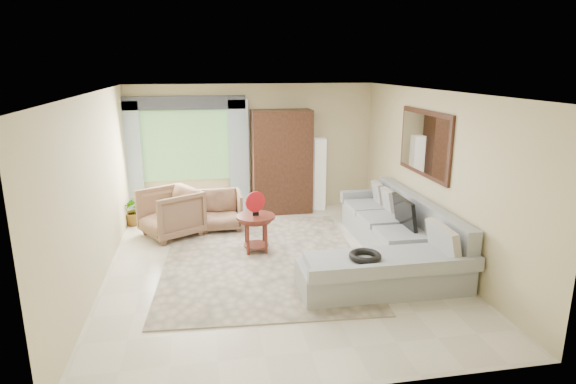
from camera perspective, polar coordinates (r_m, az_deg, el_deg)
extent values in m
plane|color=silver|center=(7.45, -1.43, -8.60)|extent=(6.00, 6.00, 0.00)
cube|color=#BAA893|center=(7.67, -3.09, -7.85)|extent=(3.25, 4.19, 0.02)
cube|color=#9CA0A5|center=(8.34, 11.77, -4.84)|extent=(0.90, 2.40, 0.40)
cube|color=#9CA0A5|center=(6.72, 11.26, -9.77)|extent=(2.30, 0.80, 0.40)
cube|color=#9CA0A5|center=(7.99, 15.33, -2.53)|extent=(0.20, 3.20, 0.50)
cube|color=#9CA0A5|center=(9.39, 8.99, -0.49)|extent=(0.90, 0.16, 0.22)
cube|color=#9CA0A5|center=(6.22, 12.90, -9.00)|extent=(2.30, 0.10, 0.18)
cube|color=black|center=(7.77, 13.64, -2.37)|extent=(0.14, 0.74, 0.48)
torus|color=black|center=(6.42, 9.12, -7.50)|extent=(0.43, 0.43, 0.09)
cylinder|color=#4A1C13|center=(7.74, -3.86, -2.94)|extent=(0.63, 0.63, 0.04)
cylinder|color=#4A1C13|center=(7.84, -3.82, -5.19)|extent=(0.41, 0.41, 0.56)
cylinder|color=#A81017|center=(7.67, -3.89, -1.16)|extent=(0.33, 0.14, 0.34)
imported|color=brown|center=(8.77, -13.77, -2.42)|extent=(1.27, 1.26, 0.85)
imported|color=#826347|center=(8.99, -7.98, -2.18)|extent=(0.77, 0.79, 0.71)
imported|color=#999999|center=(9.61, -17.84, -2.04)|extent=(0.59, 0.53, 0.58)
cube|color=black|center=(9.80, -0.75, 3.59)|extent=(1.20, 0.55, 2.10)
cube|color=silver|center=(10.08, 3.69, 2.13)|extent=(0.24, 0.24, 1.50)
cube|color=#669E59|center=(9.86, -12.01, 5.40)|extent=(1.80, 0.04, 1.40)
cube|color=#9EB7CC|center=(9.90, -18.04, 3.56)|extent=(0.40, 0.08, 2.30)
cube|color=#9EB7CC|center=(9.83, -5.81, 4.15)|extent=(0.40, 0.08, 2.30)
cube|color=#1E232D|center=(9.69, -12.30, 10.30)|extent=(2.40, 0.12, 0.26)
cube|color=black|center=(8.02, 15.89, 5.57)|extent=(0.04, 1.70, 1.05)
cube|color=white|center=(8.01, 15.73, 5.57)|extent=(0.02, 1.54, 0.90)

